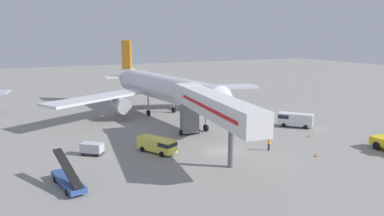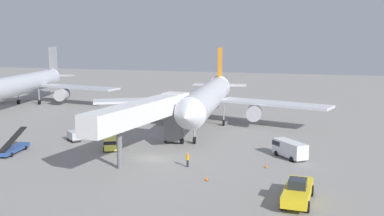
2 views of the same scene
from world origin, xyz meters
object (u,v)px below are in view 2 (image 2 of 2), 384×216
(service_van_rear_left, at_px, (289,148))
(airplane_background, at_px, (27,84))
(belt_loader_truck, at_px, (13,148))
(service_van_outer_left, at_px, (111,142))
(ground_crew_worker_foreground, at_px, (188,159))
(safety_cone_charlie, at_px, (266,166))
(baggage_cart_near_left, at_px, (74,136))
(airplane_at_gate, at_px, (209,98))
(pushback_tug, at_px, (298,191))
(jet_bridge, at_px, (146,113))
(safety_cone_alpha, at_px, (207,178))

(service_van_rear_left, relative_size, airplane_background, 0.12)
(belt_loader_truck, bearing_deg, service_van_outer_left, 27.27)
(ground_crew_worker_foreground, distance_m, safety_cone_charlie, 9.90)
(airplane_background, bearing_deg, ground_crew_worker_foreground, -36.75)
(baggage_cart_near_left, distance_m, ground_crew_worker_foreground, 23.10)
(airplane_at_gate, bearing_deg, safety_cone_charlie, -60.12)
(belt_loader_truck, distance_m, service_van_rear_left, 38.53)
(pushback_tug, bearing_deg, safety_cone_charlie, 112.49)
(jet_bridge, height_order, belt_loader_truck, jet_bridge)
(service_van_outer_left, height_order, safety_cone_charlie, service_van_outer_left)
(ground_crew_worker_foreground, relative_size, safety_cone_alpha, 3.50)
(service_van_rear_left, bearing_deg, baggage_cart_near_left, 179.76)
(service_van_rear_left, bearing_deg, jet_bridge, -165.74)
(pushback_tug, relative_size, safety_cone_charlie, 15.52)
(pushback_tug, xyz_separation_m, service_van_outer_left, (-27.81, 14.36, -0.04))
(service_van_rear_left, xyz_separation_m, airplane_background, (-64.92, 31.28, 3.78))
(service_van_rear_left, height_order, ground_crew_worker_foreground, service_van_rear_left)
(belt_loader_truck, relative_size, service_van_rear_left, 1.25)
(baggage_cart_near_left, bearing_deg, airplane_at_gate, 47.23)
(pushback_tug, height_order, safety_cone_alpha, pushback_tug)
(baggage_cart_near_left, height_order, airplane_background, airplane_background)
(service_van_rear_left, distance_m, baggage_cart_near_left, 33.31)
(pushback_tug, xyz_separation_m, belt_loader_truck, (-39.84, 8.16, -0.39))
(belt_loader_truck, bearing_deg, service_van_rear_left, 13.39)
(jet_bridge, bearing_deg, service_van_outer_left, 162.44)
(service_van_outer_left, height_order, ground_crew_worker_foreground, service_van_outer_left)
(service_van_outer_left, bearing_deg, safety_cone_alpha, -30.66)
(safety_cone_alpha, bearing_deg, service_van_outer_left, 149.34)
(airplane_background, bearing_deg, service_van_outer_left, -40.74)
(service_van_rear_left, bearing_deg, pushback_tug, -82.12)
(jet_bridge, xyz_separation_m, safety_cone_alpha, (10.82, -8.23, -5.72))
(airplane_background, bearing_deg, service_van_rear_left, -25.72)
(service_van_rear_left, height_order, safety_cone_charlie, service_van_rear_left)
(airplane_at_gate, bearing_deg, pushback_tug, -62.35)
(airplane_at_gate, height_order, safety_cone_alpha, airplane_at_gate)
(service_van_rear_left, relative_size, safety_cone_charlie, 11.34)
(baggage_cart_near_left, xyz_separation_m, ground_crew_worker_foreground, (21.48, -8.50, 0.13))
(belt_loader_truck, xyz_separation_m, safety_cone_alpha, (29.42, -4.11, -0.50))
(pushback_tug, bearing_deg, jet_bridge, 149.97)
(safety_cone_charlie, bearing_deg, pushback_tug, -67.51)
(pushback_tug, xyz_separation_m, airplane_background, (-67.28, 48.36, 3.94))
(belt_loader_truck, relative_size, ground_crew_worker_foreground, 3.63)
(airplane_at_gate, distance_m, ground_crew_worker_foreground, 27.59)
(service_van_outer_left, bearing_deg, ground_crew_worker_foreground, -22.49)
(baggage_cart_near_left, distance_m, airplane_background, 44.57)
(belt_loader_truck, distance_m, safety_cone_alpha, 29.71)
(pushback_tug, relative_size, service_van_outer_left, 1.30)
(service_van_rear_left, xyz_separation_m, ground_crew_worker_foreground, (-11.83, -8.36, -0.31))
(ground_crew_worker_foreground, xyz_separation_m, safety_cone_alpha, (3.77, -4.67, -0.73))
(jet_bridge, height_order, baggage_cart_near_left, jet_bridge)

